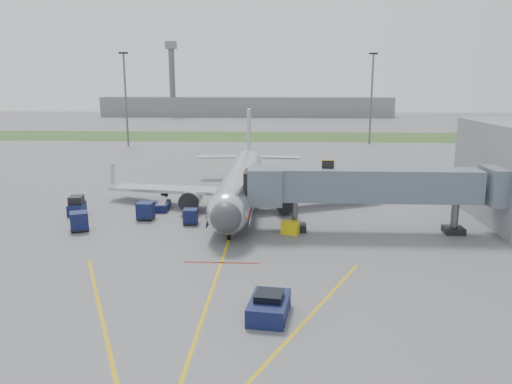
{
  "coord_description": "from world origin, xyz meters",
  "views": [
    {
      "loc": [
        4.63,
        -41.09,
        13.95
      ],
      "look_at": [
        2.17,
        7.59,
        3.2
      ],
      "focal_mm": 35.0,
      "sensor_mm": 36.0,
      "label": 1
    }
  ],
  "objects_px": {
    "pushback_tug": "(269,306)",
    "ramp_worker": "(188,207)",
    "baggage_tug": "(77,206)",
    "belt_loader": "(163,205)",
    "airliner": "(241,182)"
  },
  "relations": [
    {
      "from": "baggage_tug",
      "to": "pushback_tug",
      "type": "bearing_deg",
      "value": -47.22
    },
    {
      "from": "baggage_tug",
      "to": "belt_loader",
      "type": "relative_size",
      "value": 0.76
    },
    {
      "from": "belt_loader",
      "to": "pushback_tug",
      "type": "bearing_deg",
      "value": -63.88
    },
    {
      "from": "belt_loader",
      "to": "ramp_worker",
      "type": "bearing_deg",
      "value": -28.52
    },
    {
      "from": "pushback_tug",
      "to": "belt_loader",
      "type": "bearing_deg",
      "value": 116.12
    },
    {
      "from": "baggage_tug",
      "to": "ramp_worker",
      "type": "xyz_separation_m",
      "value": [
        11.93,
        0.72,
        -0.08
      ]
    },
    {
      "from": "airliner",
      "to": "pushback_tug",
      "type": "xyz_separation_m",
      "value": [
        4.0,
        -28.28,
        -2.0
      ]
    },
    {
      "from": "pushback_tug",
      "to": "ramp_worker",
      "type": "xyz_separation_m",
      "value": [
        -9.41,
        23.78,
        0.16
      ]
    },
    {
      "from": "airliner",
      "to": "pushback_tug",
      "type": "height_order",
      "value": "airliner"
    },
    {
      "from": "pushback_tug",
      "to": "ramp_worker",
      "type": "distance_m",
      "value": 25.57
    },
    {
      "from": "airliner",
      "to": "belt_loader",
      "type": "height_order",
      "value": "airliner"
    },
    {
      "from": "ramp_worker",
      "to": "pushback_tug",
      "type": "bearing_deg",
      "value": -126.16
    },
    {
      "from": "baggage_tug",
      "to": "ramp_worker",
      "type": "distance_m",
      "value": 11.95
    },
    {
      "from": "airliner",
      "to": "ramp_worker",
      "type": "xyz_separation_m",
      "value": [
        -5.41,
        -4.5,
        -1.84
      ]
    },
    {
      "from": "pushback_tug",
      "to": "belt_loader",
      "type": "relative_size",
      "value": 0.98
    }
  ]
}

